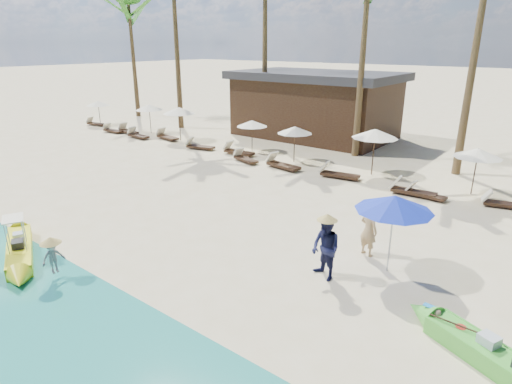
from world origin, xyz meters
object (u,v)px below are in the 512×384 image
Objects in this scene: green_canoe at (505,365)px; tourist at (369,230)px; yellow_canoe at (19,250)px; blue_umbrella at (395,203)px.

tourist is at bearing 167.56° from green_canoe.
yellow_canoe is 10.50m from tourist.
yellow_canoe is at bearing 53.27° from tourist.
yellow_canoe is (-12.41, -3.47, -0.01)m from green_canoe.
blue_umbrella is (9.08, 5.96, 1.82)m from yellow_canoe.
green_canoe is at bearing -36.86° from blue_umbrella.
yellow_canoe is at bearing -146.73° from blue_umbrella.
yellow_canoe is 2.96× the size of tourist.
green_canoe is 2.19× the size of blue_umbrella.
green_canoe is 1.04× the size of yellow_canoe.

